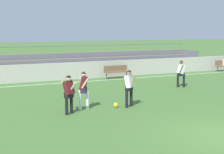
% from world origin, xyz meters
% --- Properties ---
extents(ground_plane, '(160.00, 160.00, 0.00)m').
position_xyz_m(ground_plane, '(0.00, 0.00, 0.00)').
color(ground_plane, '#477033').
extents(field_line_sideline, '(44.00, 0.12, 0.01)m').
position_xyz_m(field_line_sideline, '(0.00, 12.60, 0.00)').
color(field_line_sideline, white).
rests_on(field_line_sideline, ground).
extents(sideline_wall, '(48.00, 0.16, 1.18)m').
position_xyz_m(sideline_wall, '(0.00, 13.91, 0.59)').
color(sideline_wall, '#BCB7AD').
rests_on(sideline_wall, ground).
extents(bleacher_stand, '(27.44, 2.43, 2.20)m').
position_xyz_m(bleacher_stand, '(-3.06, 15.85, 0.93)').
color(bleacher_stand, '#897051').
rests_on(bleacher_stand, ground).
extents(bench_far_right, '(1.80, 0.40, 0.90)m').
position_xyz_m(bench_far_right, '(2.15, 13.09, 0.55)').
color(bench_far_right, brown).
rests_on(bench_far_right, ground).
extents(player_white_wide_right, '(0.50, 0.64, 1.68)m').
position_xyz_m(player_white_wide_right, '(-1.00, 4.90, 1.00)').
color(player_white_wide_right, black).
rests_on(player_white_wide_right, ground).
extents(player_dark_pressing_high, '(0.49, 0.68, 1.67)m').
position_xyz_m(player_dark_pressing_high, '(-3.02, 5.28, 0.99)').
color(player_dark_pressing_high, white).
rests_on(player_dark_pressing_high, ground).
extents(player_dark_dropping_back, '(0.51, 0.71, 1.62)m').
position_xyz_m(player_dark_dropping_back, '(-3.84, 4.78, 0.96)').
color(player_dark_dropping_back, black).
rests_on(player_dark_dropping_back, ground).
extents(player_white_overlapping, '(0.53, 0.44, 1.62)m').
position_xyz_m(player_white_overlapping, '(4.16, 8.16, 0.96)').
color(player_white_overlapping, black).
rests_on(player_white_overlapping, ground).
extents(soccer_ball, '(0.22, 0.22, 0.22)m').
position_xyz_m(soccer_ball, '(-1.58, 5.06, 0.11)').
color(soccer_ball, yellow).
rests_on(soccer_ball, ground).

